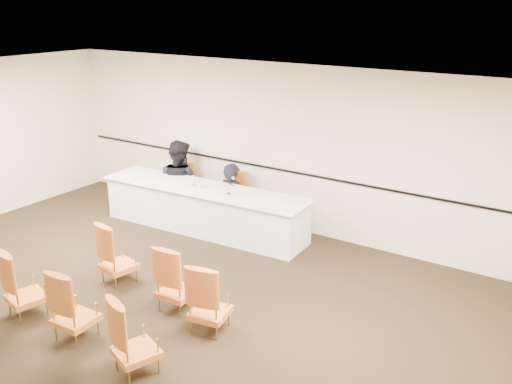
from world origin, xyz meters
TOP-DOWN VIEW (x-y plane):
  - floor at (0.00, 0.00)m, footprint 10.00×10.00m
  - ceiling at (0.00, 0.00)m, footprint 10.00×10.00m
  - wall_back at (0.00, 4.00)m, footprint 10.00×0.04m
  - wall_rail at (0.00, 3.96)m, footprint 9.80×0.04m
  - panel_table at (-1.15, 3.05)m, footprint 4.09×1.14m
  - panelist_main at (-0.94, 3.65)m, footprint 0.65×0.46m
  - panelist_main_chair at (-0.94, 3.65)m, footprint 0.53×0.53m
  - panelist_second at (-2.19, 3.58)m, footprint 0.95×0.75m
  - panelist_second_chair at (-2.19, 3.58)m, footprint 0.53×0.53m
  - papers at (-0.69, 3.01)m, footprint 0.35×0.29m
  - microphone at (-0.60, 3.01)m, footprint 0.14×0.22m
  - water_bottle at (-1.31, 2.97)m, footprint 0.08×0.08m
  - drinking_glass at (-1.19, 3.00)m, footprint 0.08×0.08m
  - coffee_cup at (-0.59, 2.94)m, footprint 0.11×0.11m
  - aud_chair_front_left at (-0.95, 0.75)m, footprint 0.58×0.58m
  - aud_chair_front_mid at (0.31, 0.64)m, footprint 0.53×0.53m
  - aud_chair_front_right at (1.01, 0.46)m, footprint 0.59×0.59m
  - aud_chair_back_left at (-1.27, -0.60)m, footprint 0.60×0.60m
  - aud_chair_back_mid at (-0.28, -0.60)m, footprint 0.52×0.52m
  - aud_chair_back_right at (0.85, -0.68)m, footprint 0.64×0.64m

SIDE VIEW (x-z plane):
  - floor at x=0.00m, z-range 0.00..0.00m
  - panelist_main at x=-0.94m, z-range -0.51..1.16m
  - panel_table at x=-1.15m, z-range 0.00..0.81m
  - panelist_main_chair at x=-0.94m, z-range 0.00..0.95m
  - panelist_second_chair at x=-2.19m, z-range 0.00..0.95m
  - aud_chair_front_left at x=-0.95m, z-range 0.00..0.95m
  - aud_chair_front_mid at x=0.31m, z-range 0.00..0.95m
  - aud_chair_front_right at x=1.01m, z-range 0.00..0.95m
  - aud_chair_back_left at x=-1.27m, z-range 0.00..0.95m
  - aud_chair_back_mid at x=-0.28m, z-range 0.00..0.95m
  - aud_chair_back_right at x=0.85m, z-range 0.00..0.95m
  - panelist_second at x=-2.19m, z-range -0.46..1.44m
  - papers at x=-0.69m, z-range 0.81..0.82m
  - drinking_glass at x=-1.19m, z-range 0.81..0.91m
  - coffee_cup at x=-0.59m, z-range 0.81..0.95m
  - water_bottle at x=-1.31m, z-range 0.81..1.03m
  - microphone at x=-0.60m, z-range 0.81..1.10m
  - wall_rail at x=0.00m, z-range 1.09..1.11m
  - wall_back at x=0.00m, z-range 0.00..3.00m
  - ceiling at x=0.00m, z-range 3.00..3.00m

